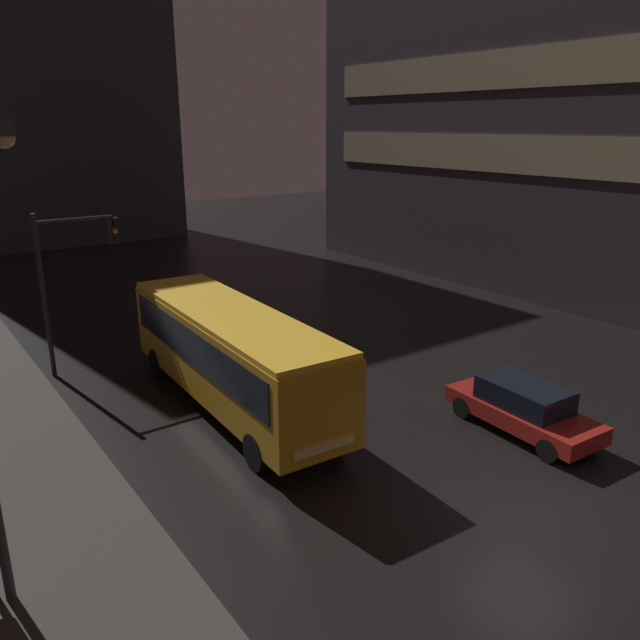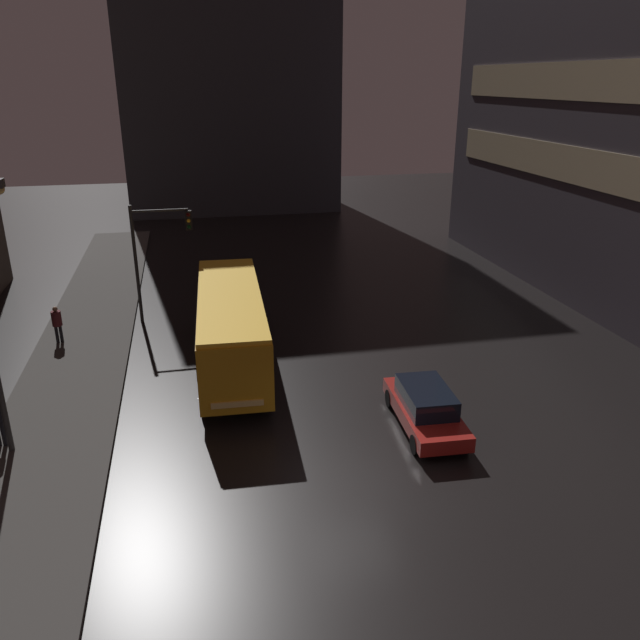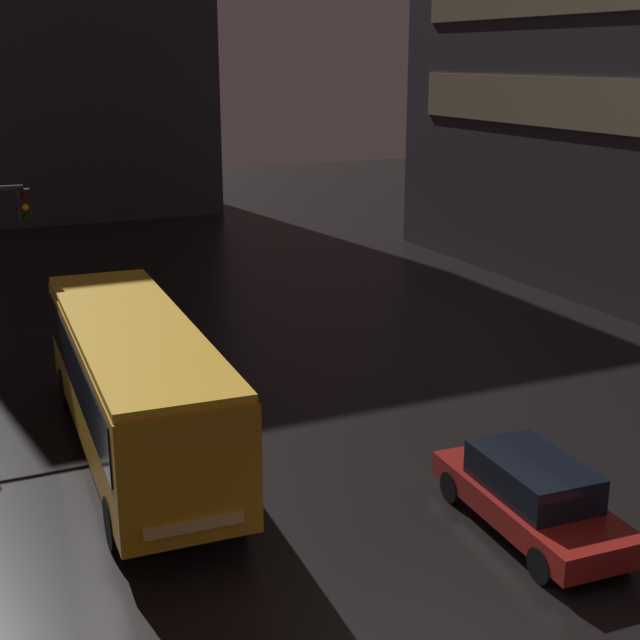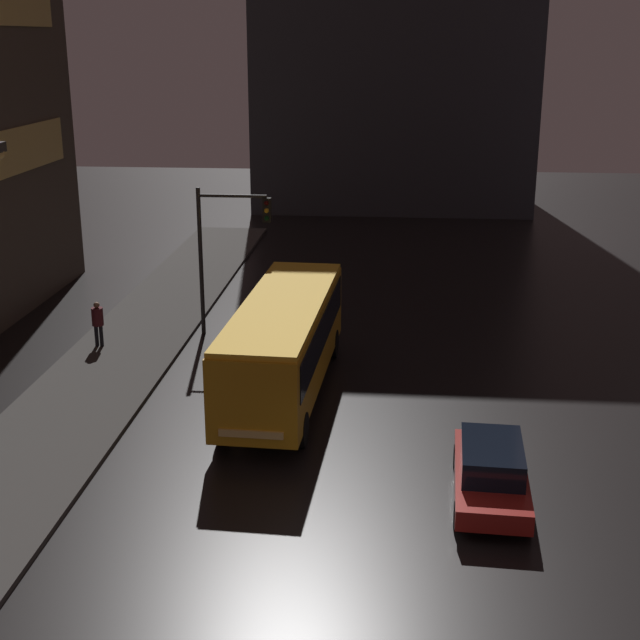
# 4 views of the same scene
# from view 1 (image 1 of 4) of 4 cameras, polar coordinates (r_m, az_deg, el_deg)

# --- Properties ---
(ground_plane) EXTENTS (120.00, 120.00, 0.00)m
(ground_plane) POSITION_cam_1_polar(r_m,az_deg,el_deg) (15.54, 18.46, -16.42)
(ground_plane) COLOR black
(sidewalk_left) EXTENTS (4.00, 48.00, 0.15)m
(sidewalk_left) POSITION_cam_1_polar(r_m,az_deg,el_deg) (19.13, -26.62, -10.45)
(sidewalk_left) COLOR #3D3A38
(sidewalk_left) RESTS_ON ground
(building_right_block) EXTENTS (10.07, 27.03, 17.85)m
(building_right_block) POSITION_cam_1_polar(r_m,az_deg,el_deg) (37.56, 20.16, 17.24)
(building_right_block) COLOR #423D47
(building_right_block) RESTS_ON ground
(building_far_backdrop) EXTENTS (18.07, 12.00, 26.89)m
(building_far_backdrop) POSITION_cam_1_polar(r_m,az_deg,el_deg) (53.38, -25.39, 21.33)
(building_far_backdrop) COLOR #2D2D33
(building_far_backdrop) RESTS_ON ground
(bus_near) EXTENTS (2.98, 10.36, 3.11)m
(bus_near) POSITION_cam_1_polar(r_m,az_deg,el_deg) (19.13, -8.12, -2.62)
(bus_near) COLOR orange
(bus_near) RESTS_ON ground
(car_taxi) EXTENTS (1.99, 4.57, 1.46)m
(car_taxi) POSITION_cam_1_polar(r_m,az_deg,el_deg) (18.82, 18.07, -7.56)
(car_taxi) COLOR maroon
(car_taxi) RESTS_ON ground
(traffic_light_main) EXTENTS (2.80, 0.35, 5.67)m
(traffic_light_main) POSITION_cam_1_polar(r_m,az_deg,el_deg) (22.97, -21.84, 4.63)
(traffic_light_main) COLOR #2D2D2D
(traffic_light_main) RESTS_ON ground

